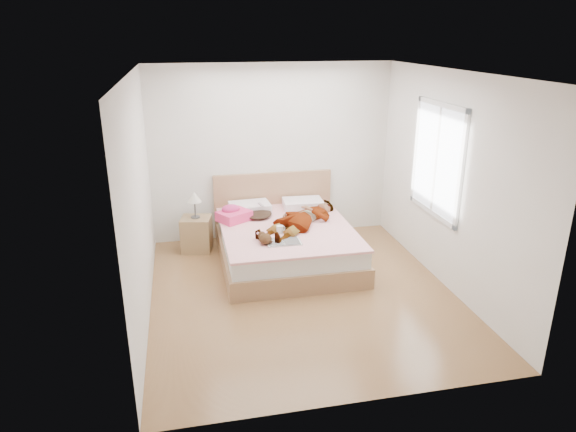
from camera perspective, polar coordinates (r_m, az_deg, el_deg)
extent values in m
plane|color=#53351A|center=(6.32, 1.61, -8.56)|extent=(4.00, 4.00, 0.00)
imported|color=white|center=(7.03, 1.52, 0.02)|extent=(1.58, 1.57, 0.22)
ellipsoid|color=black|center=(7.37, -3.61, 0.35)|extent=(0.57, 0.64, 0.08)
cube|color=silver|center=(7.29, -3.04, 1.28)|extent=(0.10, 0.10, 0.05)
plane|color=white|center=(5.57, 1.87, 15.67)|extent=(4.00, 4.00, 0.00)
plane|color=silver|center=(7.71, -1.78, 7.05)|extent=(3.60, 0.00, 3.60)
plane|color=silver|center=(4.03, 8.45, -5.43)|extent=(3.60, 0.00, 3.60)
plane|color=silver|center=(5.68, -16.21, 1.58)|extent=(0.00, 4.00, 4.00)
plane|color=silver|center=(6.46, 17.47, 3.62)|extent=(0.00, 4.00, 4.00)
cube|color=white|center=(6.66, 16.23, 5.99)|extent=(0.02, 1.10, 1.30)
cube|color=silver|center=(6.17, 18.69, 4.67)|extent=(0.04, 0.06, 1.42)
cube|color=silver|center=(7.16, 14.10, 7.11)|extent=(0.04, 0.06, 1.42)
cube|color=silver|center=(6.84, 15.69, 0.46)|extent=(0.04, 1.22, 0.06)
cube|color=silver|center=(6.54, 16.80, 11.77)|extent=(0.04, 1.22, 0.06)
cube|color=silver|center=(6.66, 16.20, 5.99)|extent=(0.03, 0.04, 1.30)
cube|color=olive|center=(7.09, -0.17, -4.07)|extent=(1.78, 2.08, 0.26)
cube|color=silver|center=(7.00, -0.17, -2.27)|extent=(1.70, 2.00, 0.22)
cube|color=white|center=(6.95, -0.17, -1.32)|extent=(1.74, 2.04, 0.03)
cube|color=brown|center=(7.89, -1.67, 1.31)|extent=(1.80, 0.07, 1.00)
cube|color=white|center=(7.53, -4.27, 0.96)|extent=(0.61, 0.44, 0.13)
cube|color=silver|center=(7.67, 1.66, 1.36)|extent=(0.60, 0.43, 0.13)
cube|color=#FF4574|center=(7.20, -6.01, 0.02)|extent=(0.54, 0.51, 0.14)
ellipsoid|color=#D4396D|center=(7.21, -6.39, 0.79)|extent=(0.28, 0.23, 0.13)
cube|color=white|center=(6.44, -0.49, -2.91)|extent=(0.43, 0.29, 0.01)
cube|color=silver|center=(6.42, -1.46, -2.89)|extent=(0.22, 0.29, 0.02)
cube|color=black|center=(6.45, 0.47, -2.75)|extent=(0.22, 0.29, 0.02)
cylinder|color=white|center=(6.71, -0.91, -1.51)|extent=(0.12, 0.12, 0.10)
torus|color=white|center=(6.73, -0.56, -1.41)|extent=(0.07, 0.04, 0.07)
cylinder|color=black|center=(6.70, -0.91, -1.17)|extent=(0.10, 0.10, 0.00)
ellipsoid|color=#321B0D|center=(6.37, -2.54, -2.55)|extent=(0.20, 0.22, 0.14)
ellipsoid|color=beige|center=(6.36, -2.48, -2.51)|extent=(0.11, 0.12, 0.07)
sphere|color=#311D0D|center=(6.45, -2.93, -2.16)|extent=(0.10, 0.10, 0.10)
sphere|color=pink|center=(6.46, -3.35, -1.95)|extent=(0.04, 0.04, 0.04)
sphere|color=pink|center=(6.49, -2.75, -1.84)|extent=(0.04, 0.04, 0.04)
ellipsoid|color=#33180E|center=(6.33, -2.85, -3.04)|extent=(0.05, 0.07, 0.03)
ellipsoid|color=black|center=(6.37, -1.90, -2.85)|extent=(0.05, 0.07, 0.03)
cube|color=olive|center=(7.51, -10.12, -1.99)|extent=(0.48, 0.44, 0.50)
cylinder|color=#454545|center=(7.42, -10.24, -0.12)|extent=(0.15, 0.15, 0.02)
cylinder|color=#4A4A4A|center=(7.37, -10.30, 0.82)|extent=(0.03, 0.03, 0.26)
cone|color=beige|center=(7.32, -10.38, 2.11)|extent=(0.24, 0.24, 0.15)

